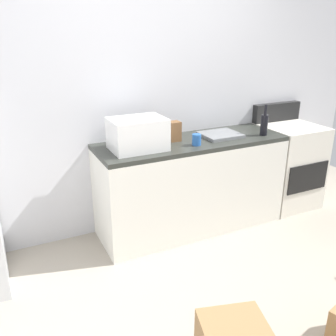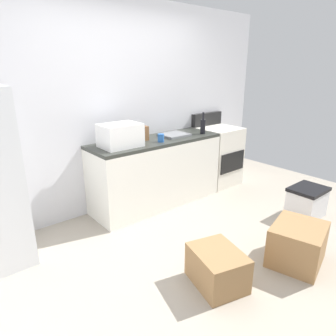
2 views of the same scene
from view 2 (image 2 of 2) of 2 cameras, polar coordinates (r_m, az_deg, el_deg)
ground_plane at (r=3.27m, az=6.94°, el=-14.79°), size 6.00×6.00×0.00m
wall_back at (r=3.98m, az=-8.96°, el=11.26°), size 5.00×0.10×2.60m
kitchen_counter at (r=4.06m, az=-2.17°, el=-0.75°), size 1.80×0.60×0.90m
stove_oven at (r=4.86m, az=9.27°, el=2.49°), size 0.60×0.61×1.10m
microwave at (r=3.57m, az=-9.01°, el=6.12°), size 0.46×0.34×0.27m
sink_basin at (r=4.12m, az=1.19°, el=6.29°), size 0.36×0.32×0.03m
wine_bottle at (r=4.26m, az=6.61°, el=7.90°), size 0.07×0.07×0.30m
coffee_mug at (r=3.78m, az=-1.35°, el=5.71°), size 0.08×0.08×0.10m
knife_block at (r=3.87m, az=-4.63°, el=6.57°), size 0.10×0.10×0.18m
cardboard_box_large at (r=3.20m, az=23.24°, el=-13.06°), size 0.63×0.57×0.38m
cardboard_box_medium at (r=2.75m, az=9.25°, el=-18.10°), size 0.49×0.56×0.32m
storage_bin at (r=4.17m, az=24.72°, el=-5.81°), size 0.46×0.36×0.38m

